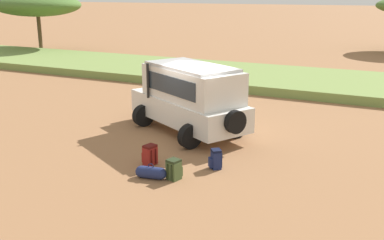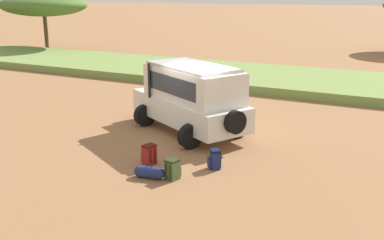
% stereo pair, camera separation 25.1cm
% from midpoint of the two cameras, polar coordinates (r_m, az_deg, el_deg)
% --- Properties ---
extents(ground_plane, '(320.00, 320.00, 0.00)m').
position_cam_midpoint_polar(ground_plane, '(15.55, -0.11, -2.21)').
color(ground_plane, '#936642').
extents(grass_bank, '(120.00, 7.00, 0.44)m').
position_cam_midpoint_polar(grass_bank, '(25.24, 10.64, 5.16)').
color(grass_bank, olive).
rests_on(grass_bank, ground_plane).
extents(safari_vehicle, '(5.32, 4.03, 2.44)m').
position_cam_midpoint_polar(safari_vehicle, '(15.77, -0.78, 2.94)').
color(safari_vehicle, silver).
rests_on(safari_vehicle, ground_plane).
extents(backpack_beside_front_wheel, '(0.39, 0.46, 0.57)m').
position_cam_midpoint_polar(backpack_beside_front_wheel, '(12.10, -2.90, -6.30)').
color(backpack_beside_front_wheel, '#42562D').
rests_on(backpack_beside_front_wheel, ground_plane).
extents(backpack_cluster_center, '(0.43, 0.43, 0.59)m').
position_cam_midpoint_polar(backpack_cluster_center, '(13.15, -5.93, -4.43)').
color(backpack_cluster_center, maroon).
rests_on(backpack_cluster_center, ground_plane).
extents(backpack_near_rear_wheel, '(0.42, 0.41, 0.57)m').
position_cam_midpoint_polar(backpack_near_rear_wheel, '(12.80, 2.46, -5.00)').
color(backpack_near_rear_wheel, navy).
rests_on(backpack_near_rear_wheel, ground_plane).
extents(duffel_bag_low_black_case, '(0.87, 0.42, 0.43)m').
position_cam_midpoint_polar(duffel_bag_low_black_case, '(12.23, -5.82, -6.66)').
color(duffel_bag_low_black_case, navy).
rests_on(duffel_bag_low_black_case, ground_plane).
extents(acacia_tree_far_left, '(7.19, 6.53, 4.70)m').
position_cam_midpoint_polar(acacia_tree_far_left, '(39.14, -19.25, 13.61)').
color(acacia_tree_far_left, brown).
rests_on(acacia_tree_far_left, ground_plane).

